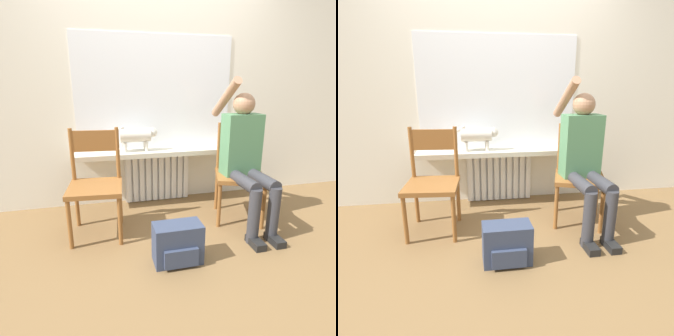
{
  "view_description": "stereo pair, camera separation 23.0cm",
  "coord_description": "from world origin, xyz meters",
  "views": [
    {
      "loc": [
        -0.61,
        -1.84,
        1.28
      ],
      "look_at": [
        0.0,
        0.64,
        0.53
      ],
      "focal_mm": 30.0,
      "sensor_mm": 36.0,
      "label": 1
    },
    {
      "loc": [
        -0.38,
        -1.89,
        1.28
      ],
      "look_at": [
        0.0,
        0.64,
        0.53
      ],
      "focal_mm": 30.0,
      "sensor_mm": 36.0,
      "label": 2
    }
  ],
  "objects": [
    {
      "name": "ground_plane",
      "position": [
        0.0,
        0.0,
        0.0
      ],
      "size": [
        12.0,
        12.0,
        0.0
      ],
      "primitive_type": "plane",
      "color": "brown"
    },
    {
      "name": "wall_with_window",
      "position": [
        0.0,
        1.23,
        1.35
      ],
      "size": [
        7.0,
        0.06,
        2.7
      ],
      "color": "white",
      "rests_on": "ground_plane"
    },
    {
      "name": "radiator",
      "position": [
        0.0,
        1.15,
        0.29
      ],
      "size": [
        0.73,
        0.08,
        0.57
      ],
      "color": "white",
      "rests_on": "ground_plane"
    },
    {
      "name": "windowsill",
      "position": [
        0.0,
        1.04,
        0.6
      ],
      "size": [
        1.76,
        0.33,
        0.05
      ],
      "color": "beige",
      "rests_on": "radiator"
    },
    {
      "name": "window_glass",
      "position": [
        0.0,
        1.2,
        1.2
      ],
      "size": [
        1.69,
        0.01,
        1.17
      ],
      "color": "white",
      "rests_on": "windowsill"
    },
    {
      "name": "chair_left",
      "position": [
        -0.67,
        0.53,
        0.48
      ],
      "size": [
        0.48,
        0.48,
        0.93
      ],
      "rotation": [
        0.0,
        0.0,
        -0.08
      ],
      "color": "brown",
      "rests_on": "ground_plane"
    },
    {
      "name": "chair_right",
      "position": [
        0.69,
        0.53,
        0.48
      ],
      "size": [
        0.57,
        0.57,
        0.93
      ],
      "rotation": [
        0.0,
        0.0,
        -0.35
      ],
      "color": "brown",
      "rests_on": "ground_plane"
    },
    {
      "name": "person",
      "position": [
        0.68,
        0.41,
        0.68
      ],
      "size": [
        0.36,
        1.01,
        1.36
      ],
      "color": "#333338",
      "rests_on": "ground_plane"
    },
    {
      "name": "cat",
      "position": [
        -0.24,
        1.02,
        0.78
      ],
      "size": [
        0.55,
        0.14,
        0.27
      ],
      "color": "silver",
      "rests_on": "windowsill"
    },
    {
      "name": "backpack",
      "position": [
        -0.1,
        -0.07,
        0.15
      ],
      "size": [
        0.36,
        0.22,
        0.31
      ],
      "color": "#333D56",
      "rests_on": "ground_plane"
    }
  ]
}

